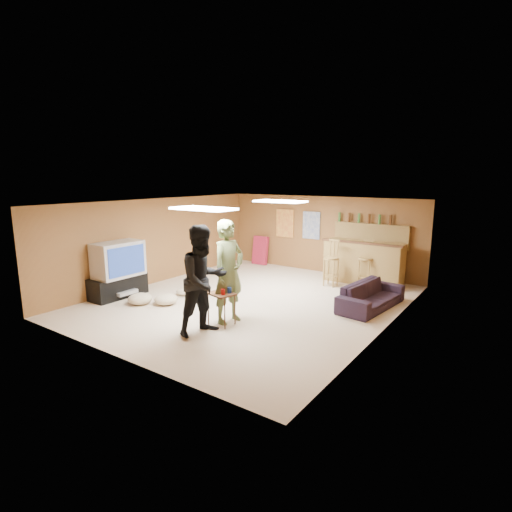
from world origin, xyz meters
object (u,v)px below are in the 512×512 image
Objects in this scene: bar_counter at (363,262)px; person_olive at (229,272)px; tv_body at (118,259)px; person_black at (204,280)px; tray_table at (222,309)px; sofa at (371,296)px.

bar_counter is 1.01× the size of person_olive.
person_black is at bearing -9.14° from tv_body.
tv_body is 1.77× the size of tray_table.
person_olive is at bearing -104.44° from bar_counter.
sofa is at bearing -64.92° from bar_counter.
person_olive is (-1.09, -4.24, 0.44)m from bar_counter.
tray_table reaches higher than sofa.
person_black is at bearing -102.38° from bar_counter.
person_olive reaches higher than tv_body.
tv_body is at bearing 100.71° from person_olive.
person_black is 0.82m from tray_table.
tv_body reaches higher than sofa.
person_black is at bearing 154.27° from sofa.
person_olive is at bearing 147.10° from sofa.
sofa is at bearing -19.16° from person_black.
bar_counter is 5.08m from person_black.
bar_counter is 1.03× the size of person_black.
tv_body is 6.09m from bar_counter.
tray_table is at bearing -0.07° from tv_body.
sofa is at bearing -32.96° from person_olive.
person_olive is 3.18× the size of tray_table.
person_olive reaches higher than person_black.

